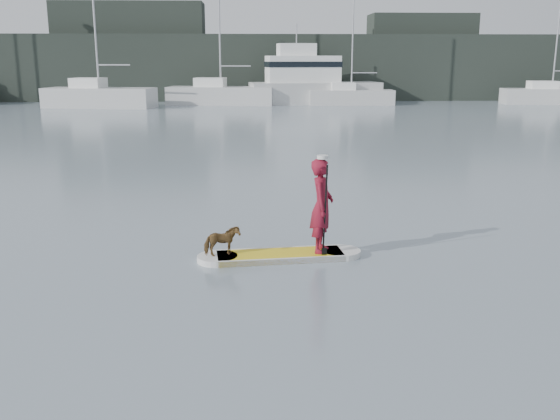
{
  "coord_description": "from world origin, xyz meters",
  "views": [
    {
      "loc": [
        1.63,
        -8.1,
        3.91
      ],
      "look_at": [
        2.14,
        3.77,
        1.0
      ],
      "focal_mm": 40.0,
      "sensor_mm": 36.0,
      "label": 1
    }
  ],
  "objects_px": {
    "motor_yacht_a": "(310,82)",
    "paddleboard": "(280,256)",
    "sailboat_d": "(220,93)",
    "paddler": "(322,206)",
    "sailboat_c": "(99,96)",
    "sailboat_f": "(551,94)",
    "dog": "(222,241)",
    "sailboat_e": "(350,96)"
  },
  "relations": [
    {
      "from": "dog",
      "to": "sailboat_c",
      "type": "xyz_separation_m",
      "value": [
        -11.77,
        39.61,
        0.52
      ]
    },
    {
      "from": "paddler",
      "to": "sailboat_e",
      "type": "height_order",
      "value": "sailboat_e"
    },
    {
      "from": "sailboat_e",
      "to": "motor_yacht_a",
      "type": "relative_size",
      "value": 0.89
    },
    {
      "from": "dog",
      "to": "sailboat_d",
      "type": "distance_m",
      "value": 42.56
    },
    {
      "from": "sailboat_e",
      "to": "sailboat_d",
      "type": "bearing_deg",
      "value": 178.23
    },
    {
      "from": "sailboat_c",
      "to": "sailboat_f",
      "type": "distance_m",
      "value": 38.26
    },
    {
      "from": "paddleboard",
      "to": "sailboat_d",
      "type": "bearing_deg",
      "value": 88.41
    },
    {
      "from": "paddler",
      "to": "sailboat_c",
      "type": "relative_size",
      "value": 0.15
    },
    {
      "from": "sailboat_c",
      "to": "sailboat_d",
      "type": "xyz_separation_m",
      "value": [
        9.58,
        2.89,
        0.02
      ]
    },
    {
      "from": "paddleboard",
      "to": "sailboat_f",
      "type": "distance_m",
      "value": 48.92
    },
    {
      "from": "paddler",
      "to": "motor_yacht_a",
      "type": "bearing_deg",
      "value": 8.74
    },
    {
      "from": "sailboat_e",
      "to": "motor_yacht_a",
      "type": "xyz_separation_m",
      "value": [
        -3.4,
        1.29,
        1.15
      ]
    },
    {
      "from": "sailboat_f",
      "to": "motor_yacht_a",
      "type": "xyz_separation_m",
      "value": [
        -20.87,
        1.16,
        1.06
      ]
    },
    {
      "from": "paddler",
      "to": "sailboat_f",
      "type": "height_order",
      "value": "sailboat_f"
    },
    {
      "from": "paddler",
      "to": "motor_yacht_a",
      "type": "distance_m",
      "value": 43.1
    },
    {
      "from": "sailboat_c",
      "to": "motor_yacht_a",
      "type": "xyz_separation_m",
      "value": [
        17.31,
        3.55,
        0.96
      ]
    },
    {
      "from": "sailboat_d",
      "to": "paddleboard",
      "type": "bearing_deg",
      "value": -77.54
    },
    {
      "from": "motor_yacht_a",
      "to": "paddleboard",
      "type": "bearing_deg",
      "value": -103.59
    },
    {
      "from": "sailboat_c",
      "to": "motor_yacht_a",
      "type": "relative_size",
      "value": 1.08
    },
    {
      "from": "sailboat_f",
      "to": "motor_yacht_a",
      "type": "distance_m",
      "value": 20.93
    },
    {
      "from": "sailboat_e",
      "to": "sailboat_f",
      "type": "height_order",
      "value": "sailboat_f"
    },
    {
      "from": "paddleboard",
      "to": "paddler",
      "type": "distance_m",
      "value": 1.3
    },
    {
      "from": "sailboat_d",
      "to": "sailboat_e",
      "type": "distance_m",
      "value": 11.15
    },
    {
      "from": "sailboat_c",
      "to": "sailboat_e",
      "type": "distance_m",
      "value": 20.83
    },
    {
      "from": "dog",
      "to": "sailboat_e",
      "type": "xyz_separation_m",
      "value": [
        8.94,
        41.87,
        0.33
      ]
    },
    {
      "from": "dog",
      "to": "sailboat_d",
      "type": "xyz_separation_m",
      "value": [
        -2.18,
        42.5,
        0.54
      ]
    },
    {
      "from": "dog",
      "to": "sailboat_f",
      "type": "bearing_deg",
      "value": -52.64
    },
    {
      "from": "sailboat_d",
      "to": "sailboat_e",
      "type": "height_order",
      "value": "sailboat_d"
    },
    {
      "from": "paddleboard",
      "to": "sailboat_f",
      "type": "xyz_separation_m",
      "value": [
        25.27,
        41.87,
        0.77
      ]
    },
    {
      "from": "sailboat_c",
      "to": "sailboat_d",
      "type": "distance_m",
      "value": 10.01
    },
    {
      "from": "dog",
      "to": "motor_yacht_a",
      "type": "height_order",
      "value": "motor_yacht_a"
    },
    {
      "from": "sailboat_c",
      "to": "sailboat_d",
      "type": "bearing_deg",
      "value": 26.65
    },
    {
      "from": "sailboat_e",
      "to": "paddleboard",
      "type": "bearing_deg",
      "value": -99.12
    },
    {
      "from": "paddler",
      "to": "sailboat_d",
      "type": "relative_size",
      "value": 0.14
    },
    {
      "from": "sailboat_e",
      "to": "dog",
      "type": "bearing_deg",
      "value": -100.59
    },
    {
      "from": "paddler",
      "to": "sailboat_c",
      "type": "height_order",
      "value": "sailboat_c"
    },
    {
      "from": "sailboat_c",
      "to": "motor_yacht_a",
      "type": "bearing_deg",
      "value": 21.48
    },
    {
      "from": "dog",
      "to": "sailboat_c",
      "type": "relative_size",
      "value": 0.06
    },
    {
      "from": "motor_yacht_a",
      "to": "sailboat_d",
      "type": "bearing_deg",
      "value": 177.14
    },
    {
      "from": "paddler",
      "to": "sailboat_d",
      "type": "height_order",
      "value": "sailboat_d"
    },
    {
      "from": "dog",
      "to": "sailboat_f",
      "type": "xyz_separation_m",
      "value": [
        26.42,
        41.99,
        0.42
      ]
    },
    {
      "from": "paddler",
      "to": "motor_yacht_a",
      "type": "relative_size",
      "value": 0.16
    }
  ]
}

